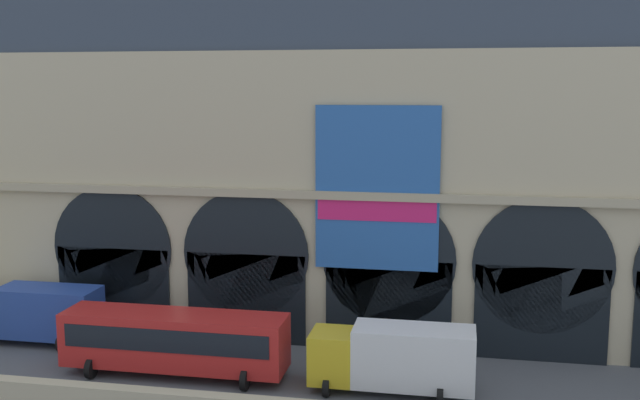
{
  "coord_description": "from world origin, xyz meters",
  "views": [
    {
      "loc": [
        3.53,
        -32.91,
        13.92
      ],
      "look_at": [
        -3.67,
        5.0,
        8.03
      ],
      "focal_mm": 41.63,
      "sensor_mm": 36.0,
      "label": 1
    }
  ],
  "objects": [
    {
      "name": "bus_midwest",
      "position": [
        -9.84,
        -0.34,
        1.78
      ],
      "size": [
        11.0,
        3.25,
        3.1
      ],
      "color": "red",
      "rests_on": "ground"
    },
    {
      "name": "station_building",
      "position": [
        0.03,
        7.36,
        9.69
      ],
      "size": [
        48.19,
        5.13,
        20.03
      ],
      "color": "#BCAD8C",
      "rests_on": "ground"
    },
    {
      "name": "box_truck_center",
      "position": [
        0.81,
        -0.43,
        1.7
      ],
      "size": [
        7.5,
        2.91,
        3.12
      ],
      "color": "gold",
      "rests_on": "ground"
    },
    {
      "name": "box_truck_west",
      "position": [
        -19.21,
        2.74,
        1.7
      ],
      "size": [
        7.5,
        2.91,
        3.12
      ],
      "color": "white",
      "rests_on": "ground"
    },
    {
      "name": "ground_plane",
      "position": [
        0.0,
        0.0,
        0.0
      ],
      "size": [
        200.0,
        200.0,
        0.0
      ],
      "primitive_type": "plane",
      "color": "#54565B"
    }
  ]
}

